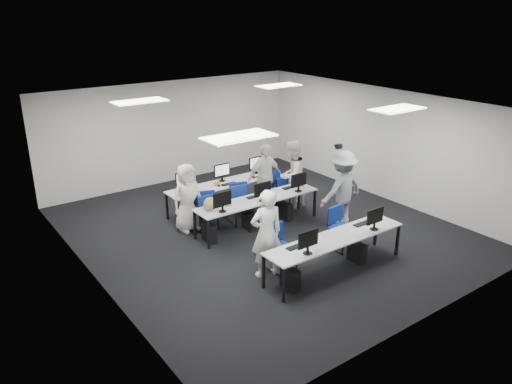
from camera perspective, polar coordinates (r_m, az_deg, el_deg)
room at (r=11.37m, az=0.82°, el=2.55°), size 9.00×9.02×3.00m
ceiling_panels at (r=11.00m, az=0.86°, el=9.92°), size 5.20×4.60×0.02m
desk_front at (r=9.99m, az=9.09°, el=-5.42°), size 3.20×0.70×0.73m
desk_mid at (r=11.80m, az=0.22°, el=-1.00°), size 3.20×0.70×0.73m
desk_back at (r=12.88m, az=-3.46°, el=0.86°), size 3.20×0.70×0.73m
equipment_front at (r=10.00m, az=8.27°, el=-7.41°), size 2.51×0.41×1.19m
equipment_mid at (r=11.80m, az=-0.48°, el=-2.68°), size 2.91×0.41×1.19m
equipment_back at (r=13.10m, az=-2.77°, el=-0.28°), size 2.91×0.41×1.19m
chair_0 at (r=10.10m, az=2.84°, el=-7.32°), size 0.50×0.54×0.94m
chair_1 at (r=11.08m, az=9.65°, el=-4.96°), size 0.50×0.54×0.94m
chair_2 at (r=11.97m, az=-5.51°, el=-2.84°), size 0.57×0.59×0.88m
chair_3 at (r=12.20m, az=-1.71°, el=-2.14°), size 0.60×0.63×0.98m
chair_4 at (r=13.01m, az=2.44°, el=-0.65°), size 0.49×0.53×0.99m
chair_5 at (r=11.98m, az=-6.14°, el=-2.86°), size 0.45×0.49×0.88m
chair_6 at (r=12.41m, az=-2.45°, el=-1.79°), size 0.51×0.55×0.94m
chair_7 at (r=13.30m, az=2.46°, el=-0.43°), size 0.40×0.44×0.81m
handbag at (r=11.15m, az=-5.34°, el=-1.33°), size 0.41×0.34×0.29m
student_0 at (r=9.62m, az=1.19°, el=-4.76°), size 0.73×0.55×1.80m
student_1 at (r=12.91m, az=4.11°, el=1.95°), size 1.03×0.89×1.81m
student_2 at (r=11.72m, az=-7.84°, el=-0.64°), size 0.84×0.59×1.63m
student_3 at (r=12.80m, az=1.01°, el=1.70°), size 1.03×0.44×1.75m
photographer at (r=11.93m, az=9.78°, el=0.30°), size 1.22×0.71×1.89m
dslr_camera at (r=11.75m, az=9.44°, el=5.16°), size 0.14×0.18×0.10m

